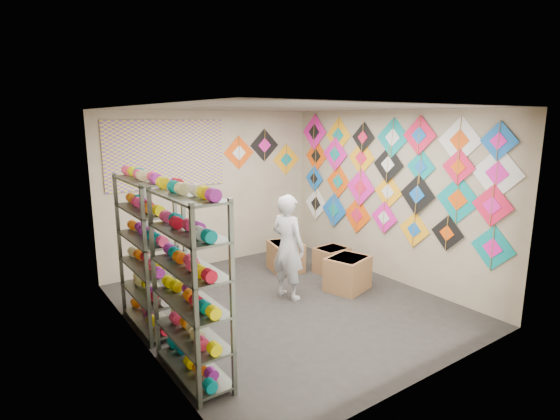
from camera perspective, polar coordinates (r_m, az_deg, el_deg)
ground at (r=6.30m, az=0.84°, el=-12.23°), size 4.50×4.50×0.00m
room_walls at (r=5.82m, az=0.89°, el=2.71°), size 4.50×4.50×4.50m
shelf_rack_front at (r=4.43m, az=-11.63°, el=-9.85°), size 0.40×1.10×1.90m
shelf_rack_back at (r=5.59m, az=-16.99°, el=-5.53°), size 0.40×1.10×1.90m
string_spools at (r=4.97m, az=-14.69°, el=-6.42°), size 0.12×2.36×0.12m
kite_wall_display at (r=7.19m, az=13.59°, el=4.17°), size 0.06×4.29×2.06m
back_wall_kites at (r=8.23m, az=-2.15°, el=7.50°), size 1.66×0.02×0.90m
poster at (r=7.37m, az=-14.59°, el=7.04°), size 2.00×0.01×1.10m
shopkeeper at (r=6.28m, az=1.04°, el=-4.83°), size 0.72×0.62×1.53m
carton_a at (r=6.80m, az=8.82°, el=-8.18°), size 0.74×0.67×0.51m
carton_b at (r=7.52m, az=6.74°, el=-6.51°), size 0.55×0.47×0.43m
carton_c at (r=7.56m, az=0.76°, el=-6.05°), size 0.63×0.67×0.49m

